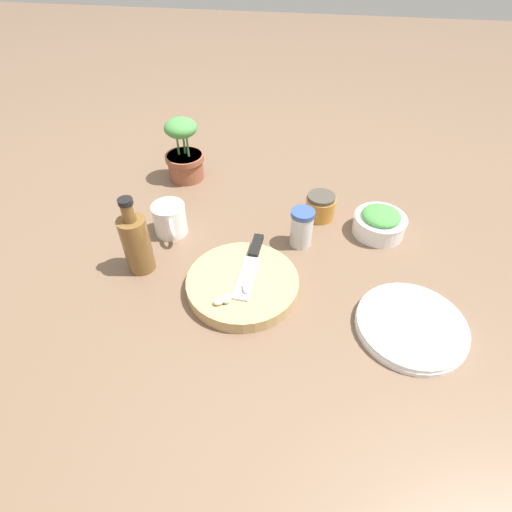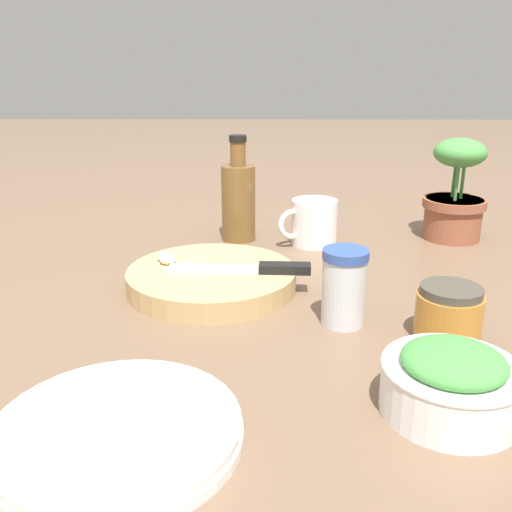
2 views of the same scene
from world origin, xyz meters
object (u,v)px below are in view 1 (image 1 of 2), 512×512
(chef_knife, at_px, (251,262))
(plate_stack, at_px, (411,326))
(spice_jar, at_px, (302,228))
(coffee_mug, at_px, (170,220))
(garlic_cloves, at_px, (234,294))
(herb_bowl, at_px, (380,222))
(honey_jar, at_px, (320,206))
(cutting_board, at_px, (243,284))
(potted_herb, at_px, (184,154))
(oil_bottle, at_px, (136,242))

(chef_knife, relative_size, plate_stack, 0.93)
(spice_jar, height_order, coffee_mug, spice_jar)
(garlic_cloves, relative_size, herb_bowl, 0.56)
(chef_knife, distance_m, coffee_mug, 0.25)
(chef_knife, xyz_separation_m, honey_jar, (0.14, 0.24, -0.00))
(cutting_board, height_order, coffee_mug, coffee_mug)
(spice_jar, relative_size, potted_herb, 0.53)
(herb_bowl, height_order, potted_herb, potted_herb)
(coffee_mug, bearing_deg, spice_jar, 1.91)
(spice_jar, distance_m, oil_bottle, 0.38)
(chef_knife, relative_size, spice_jar, 2.08)
(potted_herb, bearing_deg, chef_knife, -54.60)
(herb_bowl, distance_m, coffee_mug, 0.52)
(honey_jar, bearing_deg, chef_knife, -120.76)
(garlic_cloves, relative_size, coffee_mug, 0.67)
(honey_jar, relative_size, oil_bottle, 0.41)
(garlic_cloves, bearing_deg, potted_herb, 117.28)
(coffee_mug, xyz_separation_m, plate_stack, (0.56, -0.21, -0.03))
(plate_stack, xyz_separation_m, honey_jar, (-0.20, 0.34, 0.02))
(garlic_cloves, bearing_deg, chef_knife, 80.22)
(chef_knife, xyz_separation_m, plate_stack, (0.34, -0.10, -0.02))
(chef_knife, distance_m, herb_bowl, 0.35)
(chef_knife, xyz_separation_m, spice_jar, (0.10, 0.12, 0.01))
(cutting_board, xyz_separation_m, herb_bowl, (0.30, 0.25, 0.02))
(potted_herb, bearing_deg, honey_jar, -17.90)
(chef_knife, bearing_deg, honey_jar, -118.25)
(plate_stack, bearing_deg, potted_herb, 141.80)
(potted_herb, bearing_deg, spice_jar, -34.34)
(herb_bowl, xyz_separation_m, potted_herb, (-0.55, 0.17, 0.05))
(spice_jar, height_order, plate_stack, spice_jar)
(garlic_cloves, distance_m, honey_jar, 0.38)
(chef_knife, xyz_separation_m, potted_herb, (-0.26, 0.37, 0.04))
(spice_jar, distance_m, potted_herb, 0.44)
(chef_knife, distance_m, spice_jar, 0.16)
(cutting_board, relative_size, coffee_mug, 2.26)
(chef_knife, bearing_deg, spice_jar, -127.45)
(plate_stack, relative_size, potted_herb, 1.19)
(cutting_board, bearing_deg, coffee_mug, 142.83)
(spice_jar, relative_size, coffee_mug, 0.91)
(plate_stack, bearing_deg, chef_knife, 162.94)
(honey_jar, bearing_deg, coffee_mug, -160.65)
(garlic_cloves, bearing_deg, oil_bottle, 160.84)
(garlic_cloves, bearing_deg, coffee_mug, 133.89)
(oil_bottle, bearing_deg, garlic_cloves, -19.16)
(spice_jar, bearing_deg, cutting_board, -122.66)
(herb_bowl, bearing_deg, chef_knife, -146.19)
(spice_jar, height_order, oil_bottle, oil_bottle)
(plate_stack, bearing_deg, garlic_cloves, -179.91)
(oil_bottle, height_order, potted_herb, oil_bottle)
(herb_bowl, height_order, plate_stack, herb_bowl)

